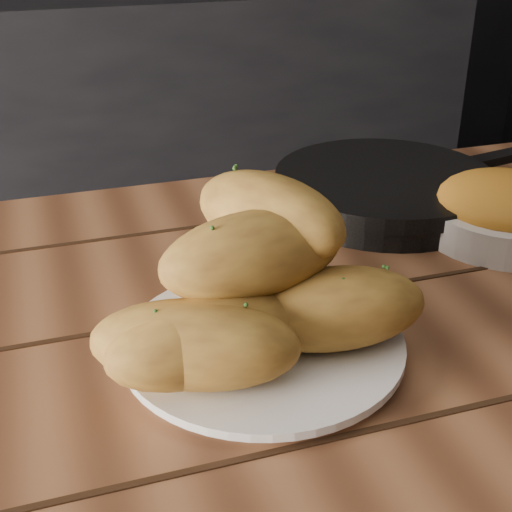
{
  "coord_description": "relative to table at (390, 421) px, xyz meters",
  "views": [
    {
      "loc": [
        0.34,
        -0.16,
        1.13
      ],
      "look_at": [
        0.51,
        0.36,
        0.84
      ],
      "focal_mm": 50.0,
      "sensor_mm": 36.0,
      "label": 1
    }
  ],
  "objects": [
    {
      "name": "plate",
      "position": [
        -0.13,
        0.02,
        0.1
      ],
      "size": [
        0.25,
        0.25,
        0.02
      ],
      "color": "white",
      "rests_on": "table"
    },
    {
      "name": "skillet",
      "position": [
        0.13,
        0.29,
        0.12
      ],
      "size": [
        0.42,
        0.29,
        0.05
      ],
      "color": "black",
      "rests_on": "table"
    },
    {
      "name": "table",
      "position": [
        0.0,
        0.0,
        0.0
      ],
      "size": [
        1.58,
        0.92,
        0.75
      ],
      "color": "brown",
      "rests_on": "ground"
    },
    {
      "name": "bread_rolls",
      "position": [
        -0.14,
        0.02,
        0.17
      ],
      "size": [
        0.3,
        0.25,
        0.14
      ],
      "color": "gold",
      "rests_on": "plate"
    },
    {
      "name": "bowl",
      "position": [
        0.23,
        0.17,
        0.13
      ],
      "size": [
        0.19,
        0.19,
        0.07
      ],
      "color": "white",
      "rests_on": "table"
    }
  ]
}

